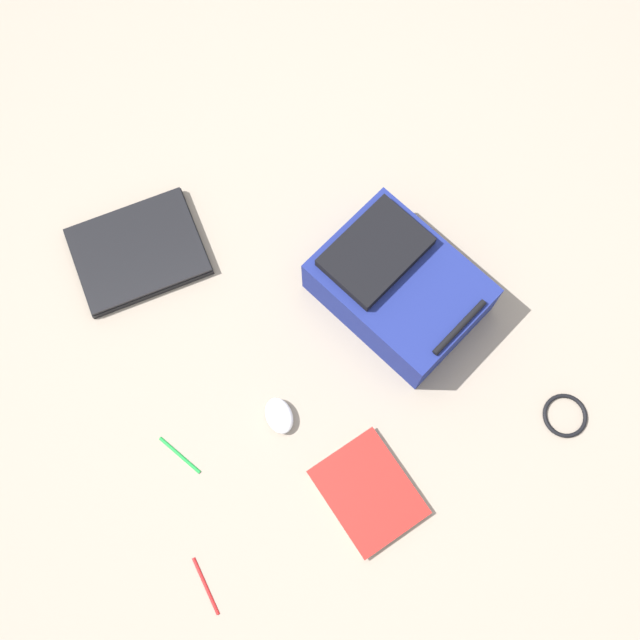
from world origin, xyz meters
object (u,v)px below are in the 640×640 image
(pen_black, at_px, (206,586))
(laptop, at_px, (138,251))
(computer_mouse, at_px, (279,416))
(backpack, at_px, (398,286))
(pen_blue, at_px, (180,455))
(book_manual, at_px, (368,492))
(cable_coil, at_px, (565,416))

(pen_black, bearing_deg, laptop, 76.95)
(computer_mouse, bearing_deg, backpack, -155.68)
(pen_black, distance_m, pen_blue, 0.33)
(computer_mouse, distance_m, pen_black, 0.45)
(backpack, xyz_separation_m, book_manual, (-0.31, -0.43, -0.07))
(computer_mouse, bearing_deg, pen_black, 44.52)
(book_manual, distance_m, pen_blue, 0.49)
(book_manual, bearing_deg, backpack, 53.74)
(backpack, height_order, laptop, backpack)
(pen_black, xyz_separation_m, pen_blue, (0.07, 0.32, 0.00))
(cable_coil, bearing_deg, pen_black, 177.25)
(pen_black, bearing_deg, cable_coil, -2.75)
(laptop, height_order, pen_black, laptop)
(laptop, bearing_deg, pen_black, -103.05)
(cable_coil, xyz_separation_m, pen_blue, (-0.93, 0.37, -0.00))
(computer_mouse, height_order, pen_black, computer_mouse)
(book_manual, relative_size, pen_blue, 2.03)
(backpack, distance_m, book_manual, 0.53)
(cable_coil, bearing_deg, book_manual, 173.44)
(book_manual, relative_size, cable_coil, 2.42)
(pen_blue, bearing_deg, book_manual, -38.38)
(book_manual, bearing_deg, pen_blue, 141.62)
(book_manual, bearing_deg, laptop, 106.46)
(backpack, height_order, pen_black, backpack)
(laptop, bearing_deg, cable_coil, -49.12)
(backpack, bearing_deg, computer_mouse, -160.24)
(computer_mouse, xyz_separation_m, cable_coil, (0.66, -0.34, -0.01))
(laptop, height_order, cable_coil, laptop)
(laptop, distance_m, book_manual, 0.90)
(cable_coil, bearing_deg, computer_mouse, 152.88)
(laptop, bearing_deg, pen_blue, -102.98)
(book_manual, distance_m, computer_mouse, 0.30)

